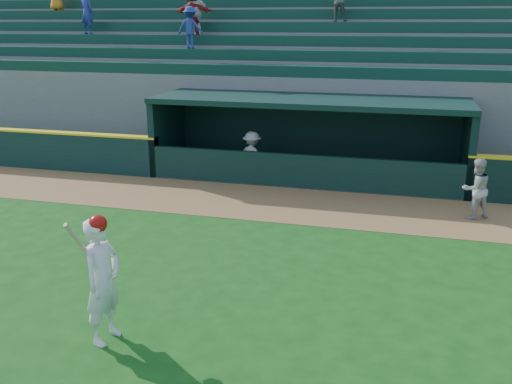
{
  "coord_description": "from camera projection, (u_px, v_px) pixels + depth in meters",
  "views": [
    {
      "loc": [
        2.92,
        -9.19,
        4.66
      ],
      "look_at": [
        0.0,
        1.6,
        1.3
      ],
      "focal_mm": 40.0,
      "sensor_mm": 36.0,
      "label": 1
    }
  ],
  "objects": [
    {
      "name": "dugout_player_inside",
      "position": [
        252.0,
        156.0,
        17.11
      ],
      "size": [
        1.11,
        0.86,
        1.51
      ],
      "primitive_type": "imported",
      "rotation": [
        0.0,
        0.0,
        2.79
      ],
      "color": "#A6A6A1",
      "rests_on": "ground"
    },
    {
      "name": "warning_track",
      "position": [
        288.0,
        204.0,
        15.09
      ],
      "size": [
        40.0,
        3.0,
        0.01
      ],
      "primitive_type": "cube",
      "color": "brown",
      "rests_on": "ground"
    },
    {
      "name": "dugout",
      "position": [
        310.0,
        133.0,
        17.57
      ],
      "size": [
        9.4,
        2.8,
        2.46
      ],
      "color": "slate",
      "rests_on": "ground"
    },
    {
      "name": "dugout_player_front",
      "position": [
        476.0,
        189.0,
        13.83
      ],
      "size": [
        0.92,
        0.85,
        1.5
      ],
      "primitive_type": "imported",
      "rotation": [
        0.0,
        0.0,
        3.66
      ],
      "color": "#ABABA5",
      "rests_on": "ground"
    },
    {
      "name": "stands",
      "position": [
        331.0,
        83.0,
        21.5
      ],
      "size": [
        34.5,
        6.25,
        7.49
      ],
      "color": "slate",
      "rests_on": "ground"
    },
    {
      "name": "batter_at_plate",
      "position": [
        102.0,
        279.0,
        8.42
      ],
      "size": [
        0.56,
        0.86,
        2.02
      ],
      "color": "white",
      "rests_on": "ground"
    },
    {
      "name": "ground",
      "position": [
        233.0,
        283.0,
        10.56
      ],
      "size": [
        120.0,
        120.0,
        0.0
      ],
      "primitive_type": "plane",
      "color": "#144611",
      "rests_on": "ground"
    }
  ]
}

